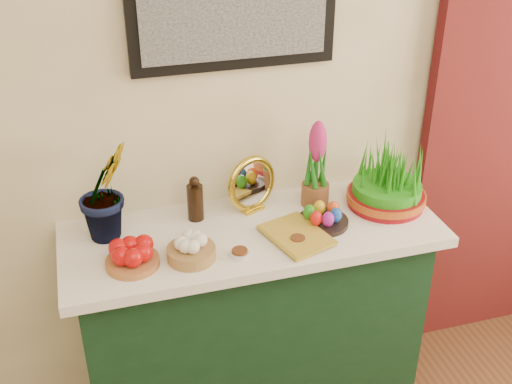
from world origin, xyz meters
TOP-DOWN VIEW (x-y plane):
  - sideboard at (0.00, 2.00)m, footprint 1.30×0.45m
  - tablecloth at (0.00, 2.00)m, footprint 1.40×0.55m
  - hyacinth_green at (-0.50, 2.11)m, footprint 0.31×0.30m
  - apple_bowl at (-0.45, 1.89)m, footprint 0.20×0.20m
  - garlic_basket at (-0.25, 1.88)m, footprint 0.19×0.19m
  - vinegar_cruet at (-0.18, 2.13)m, footprint 0.06×0.06m
  - mirror at (0.04, 2.14)m, footprint 0.22×0.13m
  - book at (0.05, 1.86)m, footprint 0.23×0.28m
  - spice_dish_left at (-0.09, 1.84)m, footprint 0.07×0.07m
  - spice_dish_right at (0.13, 1.86)m, footprint 0.07×0.07m
  - egg_plate at (0.26, 1.95)m, footprint 0.20×0.20m
  - hyacinth_pink at (0.29, 2.11)m, footprint 0.11×0.11m
  - wheatgrass_sabzeh at (0.55, 2.02)m, footprint 0.31×0.31m

SIDE VIEW (x-z plane):
  - sideboard at x=0.00m, z-range 0.00..0.85m
  - tablecloth at x=0.00m, z-range 0.85..0.89m
  - spice_dish_right at x=0.13m, z-range 0.89..0.92m
  - spice_dish_left at x=-0.09m, z-range 0.89..0.92m
  - book at x=0.05m, z-range 0.89..0.92m
  - egg_plate at x=0.26m, z-range 0.88..0.96m
  - apple_bowl at x=-0.45m, z-range 0.88..0.97m
  - garlic_basket at x=-0.25m, z-range 0.88..0.98m
  - vinegar_cruet at x=-0.18m, z-range 0.88..1.06m
  - mirror at x=0.04m, z-range 0.89..1.11m
  - wheatgrass_sabzeh at x=0.55m, z-range 0.87..1.13m
  - hyacinth_pink at x=0.29m, z-range 0.87..1.23m
  - hyacinth_green at x=-0.50m, z-range 0.89..1.37m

